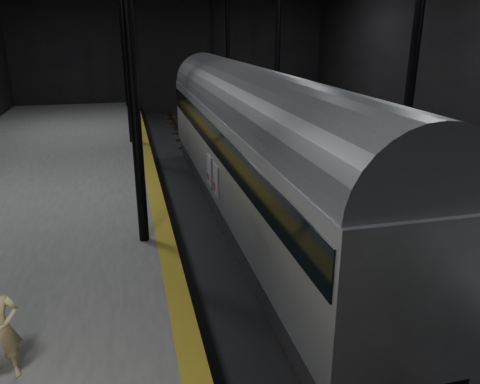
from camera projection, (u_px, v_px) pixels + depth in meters
name	position (u px, v px, depth m)	size (l,w,h in m)	color
ground	(244.00, 209.00, 17.52)	(44.00, 44.00, 0.00)	black
platform_left	(27.00, 215.00, 15.67)	(9.00, 43.80, 1.00)	#4D4D4B
platform_right	(422.00, 182.00, 19.05)	(9.00, 43.80, 1.00)	#4D4D4B
tactile_strip	(155.00, 191.00, 16.46)	(0.50, 43.80, 0.01)	olive
track	(244.00, 208.00, 17.50)	(2.40, 43.00, 0.24)	#3F3328
train	(252.00, 141.00, 15.60)	(2.89, 19.29, 5.16)	gray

